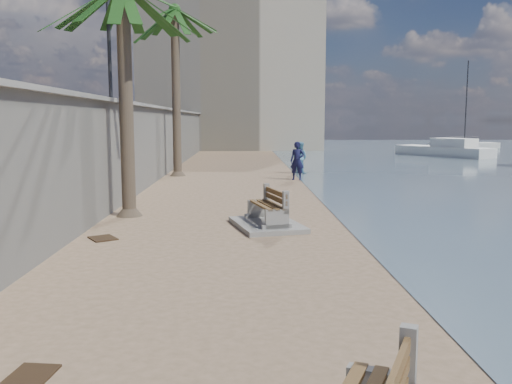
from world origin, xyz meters
name	(u,v)px	position (x,y,z in m)	size (l,w,h in m)	color
ground_plane	(313,373)	(0.00, 0.00, 0.00)	(140.00, 140.00, 0.00)	#997A5E
seawall	(151,145)	(-5.20, 20.00, 1.75)	(0.45, 70.00, 3.50)	gray
wall_cap	(150,107)	(-5.20, 20.00, 3.55)	(0.80, 70.00, 0.12)	gray
end_building	(231,81)	(-2.00, 52.00, 7.00)	(18.00, 12.00, 14.00)	#B7AA93
bench_far	(267,211)	(-0.15, 8.69, 0.44)	(2.17, 2.72, 1.00)	gray
palm_back	(175,13)	(-4.28, 22.74, 8.37)	(5.00, 5.00, 9.42)	brown
streetlight	(108,2)	(-5.10, 12.00, 6.64)	(0.28, 0.28, 5.12)	#2D2D33
person_a	(297,158)	(1.86, 20.59, 1.08)	(0.78, 0.53, 2.17)	#131436
person_b	(300,156)	(2.34, 23.86, 0.97)	(0.93, 0.72, 1.94)	#548CAD
yacht_far	(443,152)	(15.60, 38.04, 0.35)	(8.19, 2.29, 1.50)	silver
sailboat_west	(464,145)	(22.43, 50.45, 0.31)	(7.57, 3.32, 9.13)	silver
debris_b	(30,376)	(-3.25, -0.03, 0.01)	(0.60, 0.48, 0.03)	#382616
debris_c	(103,238)	(-4.30, 7.29, 0.01)	(0.71, 0.56, 0.03)	#382616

